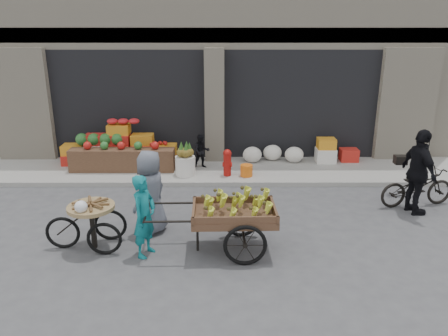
{
  "coord_description": "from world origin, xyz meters",
  "views": [
    {
      "loc": [
        0.25,
        -7.25,
        3.93
      ],
      "look_at": [
        0.26,
        1.22,
        1.1
      ],
      "focal_mm": 35.0,
      "sensor_mm": 36.0,
      "label": 1
    }
  ],
  "objects_px": {
    "seated_person": "(202,151)",
    "vendor_woman": "(144,216)",
    "fire_hydrant": "(227,161)",
    "orange_bucket": "(246,170)",
    "banana_cart": "(231,211)",
    "pineapple_bin": "(185,166)",
    "vendor_grey": "(150,192)",
    "bicycle": "(417,187)",
    "tricycle_cart": "(92,219)",
    "cyclist": "(419,172)"
  },
  "relations": [
    {
      "from": "pineapple_bin",
      "to": "vendor_woman",
      "type": "height_order",
      "value": "vendor_woman"
    },
    {
      "from": "vendor_woman",
      "to": "tricycle_cart",
      "type": "bearing_deg",
      "value": 97.61
    },
    {
      "from": "cyclist",
      "to": "orange_bucket",
      "type": "bearing_deg",
      "value": 49.35
    },
    {
      "from": "fire_hydrant",
      "to": "tricycle_cart",
      "type": "bearing_deg",
      "value": -124.27
    },
    {
      "from": "seated_person",
      "to": "cyclist",
      "type": "bearing_deg",
      "value": -40.33
    },
    {
      "from": "vendor_grey",
      "to": "cyclist",
      "type": "xyz_separation_m",
      "value": [
        5.53,
        0.88,
        0.1
      ]
    },
    {
      "from": "orange_bucket",
      "to": "fire_hydrant",
      "type": "bearing_deg",
      "value": 174.29
    },
    {
      "from": "tricycle_cart",
      "to": "banana_cart",
      "type": "bearing_deg",
      "value": -5.64
    },
    {
      "from": "vendor_grey",
      "to": "banana_cart",
      "type": "bearing_deg",
      "value": 93.81
    },
    {
      "from": "tricycle_cart",
      "to": "bicycle",
      "type": "xyz_separation_m",
      "value": [
        6.7,
        1.92,
        -0.11
      ]
    },
    {
      "from": "fire_hydrant",
      "to": "banana_cart",
      "type": "distance_m",
      "value": 3.75
    },
    {
      "from": "pineapple_bin",
      "to": "seated_person",
      "type": "relative_size",
      "value": 0.56
    },
    {
      "from": "fire_hydrant",
      "to": "bicycle",
      "type": "bearing_deg",
      "value": -22.08
    },
    {
      "from": "seated_person",
      "to": "vendor_grey",
      "type": "xyz_separation_m",
      "value": [
        -0.81,
        -3.65,
        0.25
      ]
    },
    {
      "from": "pineapple_bin",
      "to": "fire_hydrant",
      "type": "distance_m",
      "value": 1.11
    },
    {
      "from": "bicycle",
      "to": "cyclist",
      "type": "xyz_separation_m",
      "value": [
        -0.2,
        -0.4,
        0.48
      ]
    },
    {
      "from": "fire_hydrant",
      "to": "tricycle_cart",
      "type": "height_order",
      "value": "tricycle_cart"
    },
    {
      "from": "orange_bucket",
      "to": "vendor_grey",
      "type": "bearing_deg",
      "value": -124.25
    },
    {
      "from": "seated_person",
      "to": "vendor_woman",
      "type": "height_order",
      "value": "vendor_woman"
    },
    {
      "from": "pineapple_bin",
      "to": "vendor_woman",
      "type": "distance_m",
      "value": 3.98
    },
    {
      "from": "orange_bucket",
      "to": "vendor_grey",
      "type": "height_order",
      "value": "vendor_grey"
    },
    {
      "from": "vendor_woman",
      "to": "seated_person",
      "type": "bearing_deg",
      "value": 12.37
    },
    {
      "from": "fire_hydrant",
      "to": "vendor_woman",
      "type": "bearing_deg",
      "value": -110.75
    },
    {
      "from": "pineapple_bin",
      "to": "orange_bucket",
      "type": "relative_size",
      "value": 1.62
    },
    {
      "from": "bicycle",
      "to": "cyclist",
      "type": "bearing_deg",
      "value": 143.14
    },
    {
      "from": "pineapple_bin",
      "to": "seated_person",
      "type": "xyz_separation_m",
      "value": [
        0.4,
        0.6,
        0.21
      ]
    },
    {
      "from": "orange_bucket",
      "to": "pineapple_bin",
      "type": "bearing_deg",
      "value": 176.42
    },
    {
      "from": "pineapple_bin",
      "to": "vendor_grey",
      "type": "height_order",
      "value": "vendor_grey"
    },
    {
      "from": "banana_cart",
      "to": "vendor_grey",
      "type": "xyz_separation_m",
      "value": [
        -1.54,
        0.75,
        0.07
      ]
    },
    {
      "from": "fire_hydrant",
      "to": "vendor_woman",
      "type": "xyz_separation_m",
      "value": [
        -1.48,
        -3.9,
        0.24
      ]
    },
    {
      "from": "seated_person",
      "to": "vendor_woman",
      "type": "xyz_separation_m",
      "value": [
        -0.78,
        -4.55,
        0.16
      ]
    },
    {
      "from": "orange_bucket",
      "to": "cyclist",
      "type": "height_order",
      "value": "cyclist"
    },
    {
      "from": "pineapple_bin",
      "to": "tricycle_cart",
      "type": "xyz_separation_m",
      "value": [
        -1.38,
        -3.69,
        0.2
      ]
    },
    {
      "from": "vendor_woman",
      "to": "bicycle",
      "type": "distance_m",
      "value": 6.11
    },
    {
      "from": "tricycle_cart",
      "to": "cyclist",
      "type": "xyz_separation_m",
      "value": [
        6.5,
        1.52,
        0.36
      ]
    },
    {
      "from": "banana_cart",
      "to": "vendor_woman",
      "type": "bearing_deg",
      "value": -175.84
    },
    {
      "from": "orange_bucket",
      "to": "bicycle",
      "type": "distance_m",
      "value": 4.08
    },
    {
      "from": "fire_hydrant",
      "to": "seated_person",
      "type": "bearing_deg",
      "value": 137.12
    },
    {
      "from": "pineapple_bin",
      "to": "fire_hydrant",
      "type": "xyz_separation_m",
      "value": [
        1.1,
        -0.05,
        0.13
      ]
    },
    {
      "from": "orange_bucket",
      "to": "cyclist",
      "type": "distance_m",
      "value": 4.14
    },
    {
      "from": "pineapple_bin",
      "to": "banana_cart",
      "type": "bearing_deg",
      "value": -73.41
    },
    {
      "from": "tricycle_cart",
      "to": "vendor_woman",
      "type": "bearing_deg",
      "value": -17.64
    },
    {
      "from": "pineapple_bin",
      "to": "cyclist",
      "type": "distance_m",
      "value": 5.59
    },
    {
      "from": "cyclist",
      "to": "vendor_woman",
      "type": "bearing_deg",
      "value": 97.67
    },
    {
      "from": "banana_cart",
      "to": "fire_hydrant",
      "type": "bearing_deg",
      "value": 88.89
    },
    {
      "from": "fire_hydrant",
      "to": "orange_bucket",
      "type": "xyz_separation_m",
      "value": [
        0.5,
        -0.05,
        -0.23
      ]
    },
    {
      "from": "orange_bucket",
      "to": "seated_person",
      "type": "xyz_separation_m",
      "value": [
        -1.2,
        0.7,
        0.31
      ]
    },
    {
      "from": "fire_hydrant",
      "to": "bicycle",
      "type": "relative_size",
      "value": 0.41
    },
    {
      "from": "seated_person",
      "to": "tricycle_cart",
      "type": "bearing_deg",
      "value": -122.53
    },
    {
      "from": "pineapple_bin",
      "to": "bicycle",
      "type": "relative_size",
      "value": 0.3
    }
  ]
}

